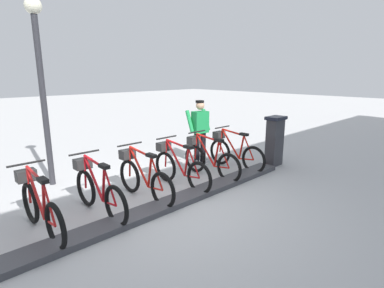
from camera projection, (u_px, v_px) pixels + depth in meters
name	position (u px, v px, depth m)	size (l,w,h in m)	color
ground_plane	(172.00, 205.00, 5.49)	(60.00, 60.00, 0.00)	beige
dock_rail_base	(172.00, 202.00, 5.48)	(0.44, 6.32, 0.10)	#47474C
payment_kiosk	(275.00, 140.00, 7.75)	(0.36, 0.52, 1.28)	#38383D
bike_docked_0	(234.00, 151.00, 7.57)	(1.72, 0.54, 1.02)	black
bike_docked_1	(209.00, 158.00, 6.94)	(1.72, 0.54, 1.02)	black
bike_docked_2	(179.00, 167.00, 6.32)	(1.72, 0.54, 1.02)	black
bike_docked_3	(143.00, 177.00, 5.70)	(1.72, 0.54, 1.02)	black
bike_docked_4	(97.00, 190.00, 5.07)	(1.72, 0.54, 1.02)	black
bike_docked_5	(39.00, 206.00, 4.45)	(1.72, 0.54, 1.02)	black
worker_near_rack	(200.00, 129.00, 7.93)	(0.53, 0.67, 1.66)	white
lamp_post	(40.00, 66.00, 5.97)	(0.32, 0.32, 3.75)	#2D2D33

